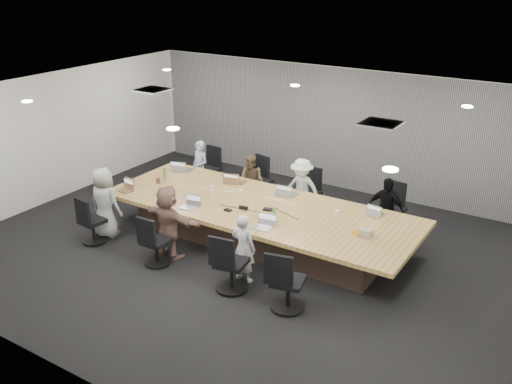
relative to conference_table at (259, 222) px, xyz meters
The scene contains 40 objects.
floor 0.64m from the conference_table, 90.00° to the right, with size 10.00×8.00×0.00m, color black.
ceiling 2.45m from the conference_table, 90.00° to the right, with size 10.00×8.00×0.00m, color white.
wall_back 3.64m from the conference_table, 90.00° to the left, with size 10.00×2.80×0.00m, color beige.
wall_front 4.61m from the conference_table, 90.00° to the right, with size 10.00×2.80×0.00m, color beige.
wall_left 5.12m from the conference_table, behind, with size 8.00×2.80×0.00m, color beige.
curtain 3.56m from the conference_table, 90.00° to the left, with size 9.80×0.04×2.80m, color gray.
conference_table is the anchor object (origin of this frame).
chair_0 2.96m from the conference_table, 144.93° to the left, with size 0.52×0.52×0.78m, color black, non-canonical shape.
chair_1 1.99m from the conference_table, 121.22° to the left, with size 0.54×0.54×0.80m, color black, non-canonical shape.
chair_2 1.71m from the conference_table, 83.91° to the left, with size 0.50×0.50×0.73m, color black, non-canonical shape.
chair_3 2.61m from the conference_table, 40.65° to the left, with size 0.55×0.55×0.81m, color black, non-canonical shape.
chair_4 3.14m from the conference_table, 147.16° to the right, with size 0.49×0.49×0.72m, color black, non-canonical shape.
chair_5 2.00m from the conference_table, 121.73° to the right, with size 0.49×0.49×0.72m, color black, non-canonical shape.
chair_6 1.79m from the conference_table, 72.19° to the right, with size 0.55×0.55×0.82m, color black, non-canonical shape.
chair_7 2.33m from the conference_table, 46.97° to the right, with size 0.55×0.55×0.82m, color black, non-canonical shape.
person_0 2.78m from the conference_table, 150.86° to the left, with size 0.46×0.30×1.25m, color #A1B1D7.
laptop_0 2.57m from the conference_table, 161.72° to the left, with size 0.36×0.25×0.02m, color #B2B2B7.
person_1 1.71m from the conference_table, 127.36° to the left, with size 0.57×0.44×1.17m, color brown.
laptop_1 1.35m from the conference_table, 142.18° to the left, with size 0.35×0.24×0.02m, color #8C6647.
person_2 1.38m from the conference_table, 82.35° to the left, with size 0.84×0.48×1.30m, color silver.
laptop_2 0.89m from the conference_table, 77.23° to the left, with size 0.35×0.24×0.02m, color #B2B2B7.
person_3 2.41m from the conference_table, 34.29° to the left, with size 0.74×0.31×1.26m, color black.
laptop_3 2.16m from the conference_table, 22.00° to the left, with size 0.28×0.19×0.02m, color #B2B2B7.
person_4 2.97m from the conference_table, 152.86° to the right, with size 0.68×0.44×1.39m, color #999D98.
laptop_4 2.77m from the conference_table, 163.10° to the right, with size 0.29×0.20×0.02m, color #8C6647.
person_5 1.73m from the conference_table, 127.91° to the right, with size 1.27×0.40×1.37m, color #7F5D52.
laptop_5 1.37m from the conference_table, 142.73° to the right, with size 0.31×0.21×0.02m, color #B2B2B7.
person_6 1.47m from the conference_table, 67.98° to the right, with size 0.44×0.29×1.21m, color #B8B8B8.
laptop_6 1.03m from the conference_table, 55.68° to the right, with size 0.35×0.24×0.02m, color #B2B2B7.
bottle_green_left 2.49m from the conference_table, behind, with size 0.07×0.07×0.24m, color #508B4B.
bottle_green_right 0.85m from the conference_table, 36.11° to the right, with size 0.06×0.06×0.22m, color #508B4B.
bottle_clear 1.10m from the conference_table, behind, with size 0.07×0.07×0.22m, color silver.
cup_white_far 0.80m from the conference_table, 153.61° to the left, with size 0.08×0.08×0.10m, color white.
cup_white_near 1.53m from the conference_table, 15.50° to the left, with size 0.07×0.07×0.09m, color white.
mug_brown 2.42m from the conference_table, behind, with size 0.08×0.08×0.10m, color brown.
mic_left 0.71m from the conference_table, 125.58° to the right, with size 0.14×0.09×0.03m, color black.
mic_right 0.44m from the conference_table, 19.31° to the right, with size 0.17×0.11×0.03m, color black.
stapler 0.50m from the conference_table, 116.12° to the right, with size 0.18×0.04×0.07m, color black.
canvas_bag 2.20m from the conference_table, ahead, with size 0.23×0.14×0.13m, color tan.
snack_packet 2.06m from the conference_table, ahead, with size 0.17×0.11×0.04m, color orange.
Camera 1 is at (5.17, -7.77, 4.96)m, focal length 40.00 mm.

